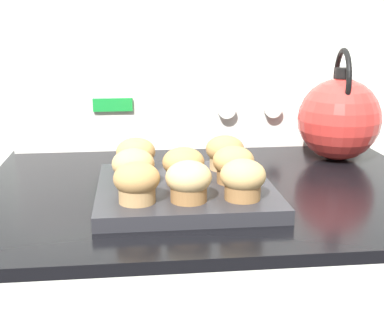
% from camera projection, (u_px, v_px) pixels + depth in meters
% --- Properties ---
extents(wall_back, '(8.00, 0.05, 2.40)m').
position_uv_depth(wall_back, '(190.00, 2.00, 1.18)').
color(wall_back, silver).
rests_on(wall_back, ground_plane).
extents(control_panel, '(0.78, 0.07, 0.18)m').
position_uv_depth(control_panel, '(193.00, 108.00, 1.19)').
color(control_panel, white).
rests_on(control_panel, stove_range).
extents(muffin_pan, '(0.28, 0.28, 0.02)m').
position_uv_depth(muffin_pan, '(185.00, 191.00, 0.87)').
color(muffin_pan, '#28282D').
rests_on(muffin_pan, stove_range).
extents(muffin_r0_c0, '(0.07, 0.07, 0.06)m').
position_uv_depth(muffin_r0_c0, '(137.00, 182.00, 0.77)').
color(muffin_r0_c0, tan).
rests_on(muffin_r0_c0, muffin_pan).
extents(muffin_r0_c1, '(0.07, 0.07, 0.06)m').
position_uv_depth(muffin_r0_c1, '(189.00, 181.00, 0.78)').
color(muffin_r0_c1, olive).
rests_on(muffin_r0_c1, muffin_pan).
extents(muffin_r0_c2, '(0.07, 0.07, 0.06)m').
position_uv_depth(muffin_r0_c2, '(243.00, 179.00, 0.79)').
color(muffin_r0_c2, olive).
rests_on(muffin_r0_c2, muffin_pan).
extents(muffin_r1_c0, '(0.07, 0.07, 0.06)m').
position_uv_depth(muffin_r1_c0, '(133.00, 167.00, 0.85)').
color(muffin_r1_c0, '#A37A4C').
rests_on(muffin_r1_c0, muffin_pan).
extents(muffin_r1_c1, '(0.07, 0.07, 0.06)m').
position_uv_depth(muffin_r1_c1, '(183.00, 166.00, 0.86)').
color(muffin_r1_c1, olive).
rests_on(muffin_r1_c1, muffin_pan).
extents(muffin_r1_c2, '(0.07, 0.07, 0.06)m').
position_uv_depth(muffin_r1_c2, '(233.00, 164.00, 0.87)').
color(muffin_r1_c2, olive).
rests_on(muffin_r1_c2, muffin_pan).
extents(muffin_r2_c0, '(0.07, 0.07, 0.06)m').
position_uv_depth(muffin_r2_c0, '(136.00, 155.00, 0.93)').
color(muffin_r2_c0, tan).
rests_on(muffin_r2_c0, muffin_pan).
extents(muffin_r2_c2, '(0.07, 0.07, 0.06)m').
position_uv_depth(muffin_r2_c2, '(225.00, 152.00, 0.94)').
color(muffin_r2_c2, tan).
rests_on(muffin_r2_c2, muffin_pan).
extents(tea_kettle, '(0.17, 0.20, 0.23)m').
position_uv_depth(tea_kettle, '(339.00, 117.00, 1.09)').
color(tea_kettle, red).
rests_on(tea_kettle, stove_range).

